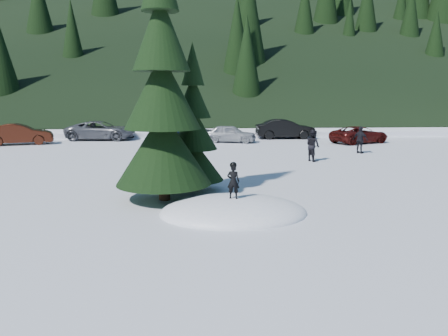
{
  "coord_description": "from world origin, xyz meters",
  "views": [
    {
      "loc": [
        -1.15,
        -12.74,
        3.6
      ],
      "look_at": [
        -0.18,
        1.65,
        1.1
      ],
      "focal_mm": 35.0,
      "sensor_mm": 36.0,
      "label": 1
    }
  ],
  "objects": [
    {
      "name": "adult_1",
      "position": [
        8.72,
        12.57,
        0.81
      ],
      "size": [
        0.92,
        0.98,
        1.62
      ],
      "primitive_type": "imported",
      "rotation": [
        0.0,
        0.0,
        2.28
      ],
      "color": "black",
      "rests_on": "ground"
    },
    {
      "name": "child_skier",
      "position": [
        -0.02,
        -0.1,
        0.99
      ],
      "size": [
        0.43,
        0.34,
        1.03
      ],
      "primitive_type": "imported",
      "rotation": [
        0.0,
        0.0,
        2.87
      ],
      "color": "black",
      "rests_on": "snow_mound"
    },
    {
      "name": "car_6",
      "position": [
        10.67,
        17.83,
        0.61
      ],
      "size": [
        4.81,
        3.6,
        1.22
      ],
      "primitive_type": "imported",
      "rotation": [
        0.0,
        0.0,
        1.98
      ],
      "color": "#3F0D0B",
      "rests_on": "ground"
    },
    {
      "name": "car_3",
      "position": [
        -1.41,
        21.08,
        0.62
      ],
      "size": [
        4.4,
        2.15,
        1.23
      ],
      "primitive_type": "imported",
      "rotation": [
        0.0,
        0.0,
        1.47
      ],
      "color": "black",
      "rests_on": "ground"
    },
    {
      "name": "car_4",
      "position": [
        1.43,
        18.93,
        0.64
      ],
      "size": [
        4.03,
        2.39,
        1.29
      ],
      "primitive_type": "imported",
      "rotation": [
        0.0,
        0.0,
        1.32
      ],
      "color": "#9C9FA4",
      "rests_on": "ground"
    },
    {
      "name": "car_2",
      "position": [
        -8.35,
        21.26,
        0.72
      ],
      "size": [
        5.39,
        2.82,
        1.45
      ],
      "primitive_type": "imported",
      "rotation": [
        0.0,
        0.0,
        1.49
      ],
      "color": "#54555C",
      "rests_on": "ground"
    },
    {
      "name": "car_1",
      "position": [
        -13.37,
        18.53,
        0.73
      ],
      "size": [
        4.67,
        2.68,
        1.46
      ],
      "primitive_type": "imported",
      "rotation": [
        0.0,
        0.0,
        1.85
      ],
      "color": "#37140A",
      "rests_on": "ground"
    },
    {
      "name": "ground",
      "position": [
        0.0,
        0.0,
        0.0
      ],
      "size": [
        200.0,
        200.0,
        0.0
      ],
      "primitive_type": "plane",
      "color": "white",
      "rests_on": "ground"
    },
    {
      "name": "car_5",
      "position": [
        5.99,
        21.27,
        0.76
      ],
      "size": [
        4.63,
        1.63,
        1.52
      ],
      "primitive_type": "imported",
      "rotation": [
        0.0,
        0.0,
        1.57
      ],
      "color": "black",
      "rests_on": "ground"
    },
    {
      "name": "spruce_tall",
      "position": [
        -2.2,
        1.8,
        3.32
      ],
      "size": [
        3.2,
        3.2,
        8.6
      ],
      "color": "black",
      "rests_on": "ground"
    },
    {
      "name": "snow_mound",
      "position": [
        0.0,
        0.0,
        0.0
      ],
      "size": [
        4.48,
        3.52,
        0.96
      ],
      "primitive_type": "ellipsoid",
      "color": "white",
      "rests_on": "ground"
    },
    {
      "name": "forest_hillside",
      "position": [
        0.0,
        54.0,
        12.5
      ],
      "size": [
        200.0,
        60.0,
        25.0
      ],
      "primitive_type": null,
      "color": "black",
      "rests_on": "ground"
    },
    {
      "name": "spruce_short",
      "position": [
        -1.2,
        3.2,
        2.1
      ],
      "size": [
        2.2,
        2.2,
        5.37
      ],
      "color": "black",
      "rests_on": "ground"
    },
    {
      "name": "adult_0",
      "position": [
        5.08,
        9.83,
        0.84
      ],
      "size": [
        0.91,
        1.01,
        1.68
      ],
      "primitive_type": "imported",
      "rotation": [
        0.0,
        0.0,
        1.99
      ],
      "color": "black",
      "rests_on": "ground"
    }
  ]
}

